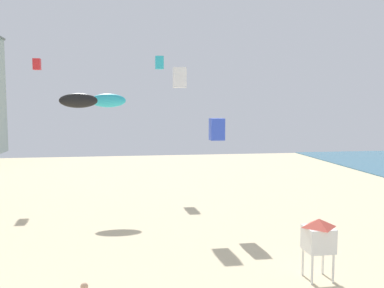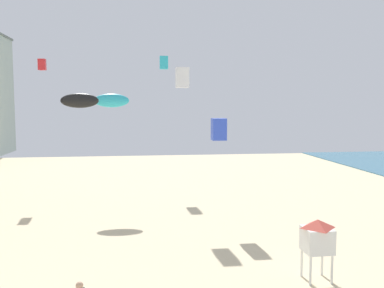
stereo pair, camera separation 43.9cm
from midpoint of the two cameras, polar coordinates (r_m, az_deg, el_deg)
lifeguard_stand at (r=18.27m, az=16.17°, el=-11.90°), size 1.10×1.10×2.55m
kite_cyan_box at (r=40.38m, az=-4.78°, el=10.98°), size 0.76×0.76×1.20m
kite_black_parafoil_2 at (r=23.01m, az=-15.74°, el=5.71°), size 2.00×0.55×0.78m
kite_cyan_parafoil at (r=31.79m, az=-11.73°, el=5.81°), size 2.60×0.72×1.01m
kite_red_box at (r=39.33m, az=-20.67°, el=10.13°), size 0.61×0.61×0.96m
kite_white_box at (r=29.11m, az=-2.12°, el=9.02°), size 0.87×0.87×1.36m
kite_blue_box at (r=26.28m, az=2.93°, el=2.02°), size 0.87×0.87×1.37m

